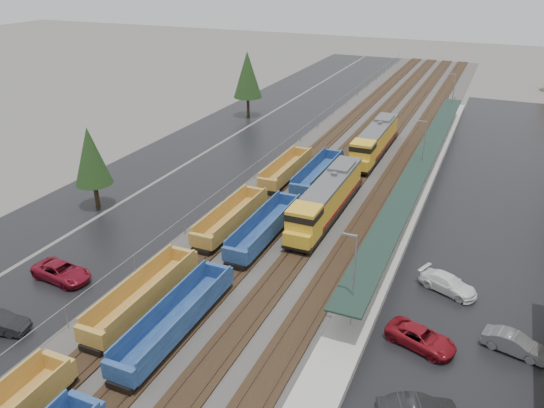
# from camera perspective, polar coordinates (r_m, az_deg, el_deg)

# --- Properties ---
(ballast_strip) EXTENTS (20.00, 160.00, 0.08)m
(ballast_strip) POSITION_cam_1_polar(r_m,az_deg,el_deg) (76.88, 9.75, 5.72)
(ballast_strip) COLOR #302D2B
(ballast_strip) RESTS_ON ground
(trackbed) EXTENTS (14.60, 160.00, 0.22)m
(trackbed) POSITION_cam_1_polar(r_m,az_deg,el_deg) (76.84, 9.76, 5.81)
(trackbed) COLOR black
(trackbed) RESTS_ON ground
(west_parking_lot) EXTENTS (10.00, 160.00, 0.02)m
(west_parking_lot) POSITION_cam_1_polar(r_m,az_deg,el_deg) (81.48, -0.56, 7.16)
(west_parking_lot) COLOR black
(west_parking_lot) RESTS_ON ground
(west_road) EXTENTS (9.00, 160.00, 0.02)m
(west_road) POSITION_cam_1_polar(r_m,az_deg,el_deg) (85.87, -6.72, 7.92)
(west_road) COLOR black
(west_road) RESTS_ON ground
(east_commuter_lot) EXTENTS (16.00, 100.00, 0.02)m
(east_commuter_lot) POSITION_cam_1_polar(r_m,az_deg,el_deg) (65.72, 23.67, 0.53)
(east_commuter_lot) COLOR black
(east_commuter_lot) RESTS_ON ground
(station_platform) EXTENTS (3.00, 80.00, 8.00)m
(station_platform) POSITION_cam_1_polar(r_m,az_deg,el_deg) (65.82, 15.59, 2.49)
(station_platform) COLOR #9E9B93
(station_platform) RESTS_ON ground
(chainlink_fence) EXTENTS (0.08, 160.04, 2.02)m
(chainlink_fence) POSITION_cam_1_polar(r_m,az_deg,el_deg) (77.62, 2.70, 7.46)
(chainlink_fence) COLOR gray
(chainlink_fence) RESTS_ON ground
(tree_west_near) EXTENTS (3.96, 3.96, 9.00)m
(tree_west_near) POSITION_cam_1_polar(r_m,az_deg,el_deg) (59.40, -18.93, 4.90)
(tree_west_near) COLOR #332316
(tree_west_near) RESTS_ON ground
(tree_west_far) EXTENTS (4.84, 4.84, 11.00)m
(tree_west_far) POSITION_cam_1_polar(r_m,az_deg,el_deg) (91.80, -2.65, 13.73)
(tree_west_far) COLOR #332316
(tree_west_far) RESTS_ON ground
(locomotive_lead) EXTENTS (2.80, 18.47, 4.18)m
(locomotive_lead) POSITION_cam_1_polar(r_m,az_deg,el_deg) (54.82, 5.83, 0.49)
(locomotive_lead) COLOR black
(locomotive_lead) RESTS_ON ground
(locomotive_trail) EXTENTS (2.80, 18.47, 4.18)m
(locomotive_trail) POSITION_cam_1_polar(r_m,az_deg,el_deg) (73.84, 10.97, 6.64)
(locomotive_trail) COLOR black
(locomotive_trail) RESTS_ON ground
(well_string_yellow) EXTENTS (2.46, 71.26, 2.18)m
(well_string_yellow) POSITION_cam_1_polar(r_m,az_deg,el_deg) (42.69, -13.64, -9.55)
(well_string_yellow) COLOR olive
(well_string_yellow) RESTS_ON ground
(well_string_blue) EXTENTS (2.47, 75.98, 2.19)m
(well_string_blue) POSITION_cam_1_polar(r_m,az_deg,el_deg) (39.65, -10.24, -12.16)
(well_string_blue) COLOR navy
(well_string_blue) RESTS_ON ground
(parked_car_west_c) EXTENTS (2.93, 5.56, 1.49)m
(parked_car_west_c) POSITION_cam_1_polar(r_m,az_deg,el_deg) (48.45, -21.70, -6.79)
(parked_car_west_c) COLOR maroon
(parked_car_west_c) RESTS_ON ground
(parked_car_east_b) EXTENTS (3.71, 5.38, 1.37)m
(parked_car_east_b) POSITION_cam_1_polar(r_m,az_deg,el_deg) (39.55, 15.73, -13.69)
(parked_car_east_b) COLOR maroon
(parked_car_east_b) RESTS_ON ground
(parked_car_east_c) EXTENTS (3.68, 5.19, 1.40)m
(parked_car_east_c) POSITION_cam_1_polar(r_m,az_deg,el_deg) (45.92, 18.41, -8.15)
(parked_car_east_c) COLOR white
(parked_car_east_c) RESTS_ON ground
(parked_car_east_e) EXTENTS (2.40, 4.47, 1.40)m
(parked_car_east_e) POSITION_cam_1_polar(r_m,az_deg,el_deg) (41.17, 24.63, -13.51)
(parked_car_east_e) COLOR #585A5E
(parked_car_east_e) RESTS_ON ground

